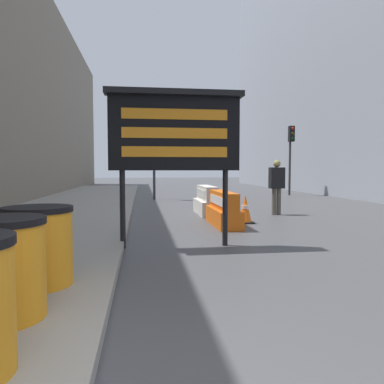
% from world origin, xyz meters
% --- Properties ---
extents(barrel_drum_middle, '(0.76, 0.76, 0.88)m').
position_xyz_m(barrel_drum_middle, '(-0.88, 1.44, 0.58)').
color(barrel_drum_middle, orange).
rests_on(barrel_drum_middle, sidewalk_left).
extents(barrel_drum_back, '(0.76, 0.76, 0.88)m').
position_xyz_m(barrel_drum_back, '(-0.82, 2.37, 0.58)').
color(barrel_drum_back, orange).
rests_on(barrel_drum_back, sidewalk_left).
extents(message_board, '(2.47, 0.36, 2.83)m').
position_xyz_m(message_board, '(0.92, 4.85, 2.09)').
color(message_board, black).
rests_on(message_board, ground_plane).
extents(jersey_barrier_orange_far, '(0.56, 2.00, 0.86)m').
position_xyz_m(jersey_barrier_orange_far, '(2.37, 7.31, 0.38)').
color(jersey_barrier_orange_far, orange).
rests_on(jersey_barrier_orange_far, ground_plane).
extents(jersey_barrier_white, '(0.62, 1.93, 0.90)m').
position_xyz_m(jersey_barrier_white, '(2.37, 9.69, 0.39)').
color(jersey_barrier_white, silver).
rests_on(jersey_barrier_white, ground_plane).
extents(traffic_cone_near, '(0.34, 0.34, 0.61)m').
position_xyz_m(traffic_cone_near, '(2.32, 7.53, 0.30)').
color(traffic_cone_near, black).
rests_on(traffic_cone_near, ground_plane).
extents(traffic_cone_mid, '(0.42, 0.42, 0.74)m').
position_xyz_m(traffic_cone_mid, '(3.03, 7.62, 0.36)').
color(traffic_cone_mid, black).
rests_on(traffic_cone_mid, ground_plane).
extents(traffic_light_near_curb, '(0.28, 0.44, 3.52)m').
position_xyz_m(traffic_light_near_curb, '(0.91, 15.50, 2.57)').
color(traffic_light_near_curb, '#2D2D30').
rests_on(traffic_light_near_curb, ground_plane).
extents(traffic_light_far_side, '(0.28, 0.45, 3.75)m').
position_xyz_m(traffic_light_far_side, '(8.38, 17.60, 2.73)').
color(traffic_light_far_side, '#2D2D30').
rests_on(traffic_light_far_side, ground_plane).
extents(pedestrian_worker, '(0.45, 0.28, 1.71)m').
position_xyz_m(pedestrian_worker, '(4.50, 9.25, 1.01)').
color(pedestrian_worker, '#514C42').
rests_on(pedestrian_worker, ground_plane).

